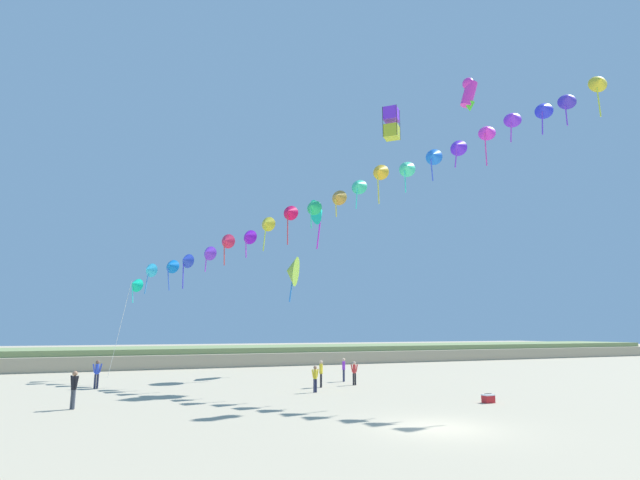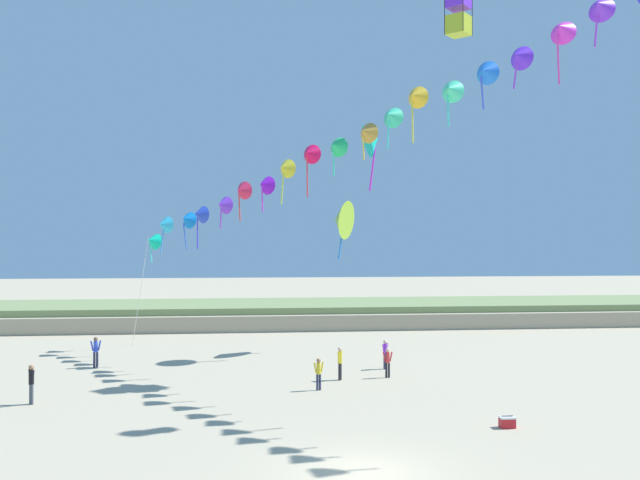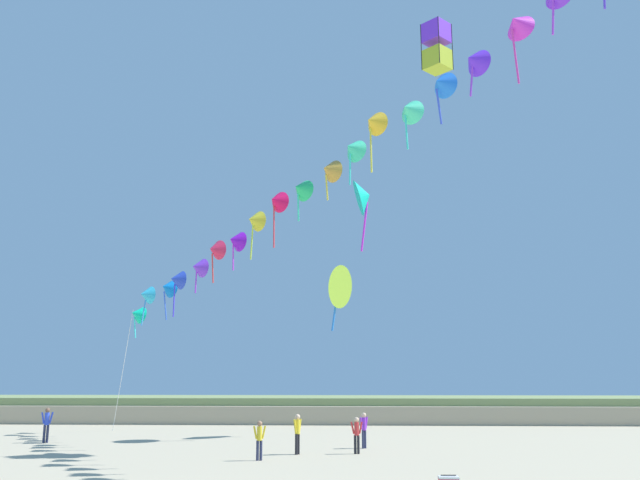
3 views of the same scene
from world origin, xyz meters
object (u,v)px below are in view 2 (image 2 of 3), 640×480
person_far_right (340,361)px  beach_cooler (507,422)px  person_far_center (96,350)px  person_near_right (319,372)px  large_kite_outer_drift (373,140)px  person_far_left (388,361)px  large_kite_low_lead (458,12)px  person_near_left (385,352)px  person_mid_center (31,381)px  large_kite_mid_trail (341,220)px

person_far_right → beach_cooler: (5.20, -9.66, -0.77)m
person_far_center → person_far_right: bearing=-20.2°
person_near_right → large_kite_outer_drift: size_ratio=0.35×
large_kite_outer_drift → person_far_right: bearing=-111.6°
person_far_left → person_near_right: bearing=-145.9°
person_far_left → large_kite_low_lead: bearing=19.3°
person_near_left → person_near_right: person_near_left is taller
person_far_left → person_far_right: bearing=-172.2°
large_kite_outer_drift → person_far_left: bearing=-94.5°
large_kite_low_lead → person_far_left: bearing=-160.7°
person_near_left → person_mid_center: size_ratio=0.94×
person_near_right → large_kite_outer_drift: large_kite_outer_drift is taller
large_kite_mid_trail → beach_cooler: size_ratio=6.98×
large_kite_outer_drift → beach_cooler: size_ratio=7.68×
person_near_right → large_kite_outer_drift: bearing=66.4°
person_far_right → large_kite_outer_drift: bearing=68.4°
person_far_left → large_kite_mid_trail: (-1.19, 9.62, 7.79)m
person_near_right → person_far_left: 4.76m
person_far_left → person_far_right: 2.61m
person_near_left → person_far_left: person_near_left is taller
large_kite_outer_drift → beach_cooler: large_kite_outer_drift is taller
person_far_center → large_kite_outer_drift: 21.18m
person_near_right → person_far_left: size_ratio=0.99×
person_near_left → beach_cooler: person_near_left is taller
person_near_right → large_kite_mid_trail: (2.75, 12.29, 7.80)m
person_mid_center → beach_cooler: size_ratio=3.03×
person_far_center → beach_cooler: size_ratio=3.03×
person_far_center → person_mid_center: bearing=-95.3°
person_near_right → person_far_center: person_far_center is taller
large_kite_low_lead → large_kite_mid_trail: size_ratio=0.63×
person_far_center → large_kite_low_lead: bearing=-8.6°
person_near_left → person_far_left: 2.46m
person_near_right → beach_cooler: 9.87m
large_kite_low_lead → beach_cooler: bearing=-98.5°
person_far_left → beach_cooler: size_ratio=2.70×
person_near_right → large_kite_low_lead: (8.29, 4.19, 19.13)m
person_far_left → person_far_right: size_ratio=0.91×
large_kite_outer_drift → beach_cooler: (2.00, -17.75, -13.54)m
person_near_right → person_mid_center: bearing=-173.2°
person_far_right → large_kite_outer_drift: 15.45m
person_near_right → beach_cooler: person_near_right is taller
person_near_right → person_far_left: person_far_left is taller
large_kite_low_lead → beach_cooler: large_kite_low_lead is taller
person_far_left → person_far_right: person_far_right is taller
person_far_left → person_mid_center: bearing=-166.0°
person_far_center → large_kite_low_lead: size_ratio=0.69×
person_mid_center → person_far_center: person_far_center is taller
person_mid_center → beach_cooler: bearing=-16.6°
person_near_right → person_near_left: bearing=49.9°
large_kite_mid_trail → large_kite_outer_drift: size_ratio=0.91×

